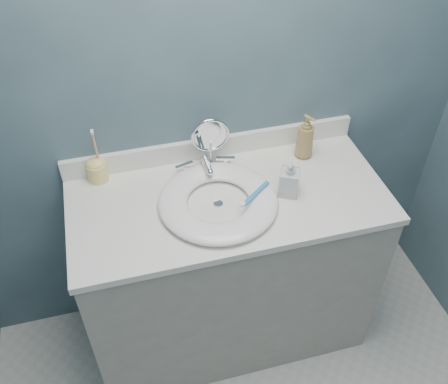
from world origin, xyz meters
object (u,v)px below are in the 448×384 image
object	(u,v)px
soap_bottle_amber	(305,136)
toothbrush_holder	(97,168)
makeup_mirror	(210,141)
soap_bottle_clear	(290,177)

from	to	relation	value
soap_bottle_amber	toothbrush_holder	distance (m)	0.84
soap_bottle_amber	toothbrush_holder	bearing A→B (deg)	146.78
soap_bottle_amber	makeup_mirror	bearing A→B (deg)	145.67
makeup_mirror	toothbrush_holder	xyz separation A→B (m)	(-0.45, 0.03, -0.07)
soap_bottle_clear	toothbrush_holder	size ratio (longest dim) A/B	0.67
toothbrush_holder	soap_bottle_clear	bearing A→B (deg)	-21.33
soap_bottle_amber	soap_bottle_clear	bearing A→B (deg)	-153.48
soap_bottle_clear	toothbrush_holder	distance (m)	0.75
soap_bottle_clear	soap_bottle_amber	bearing A→B (deg)	82.47
makeup_mirror	soap_bottle_amber	bearing A→B (deg)	-4.29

